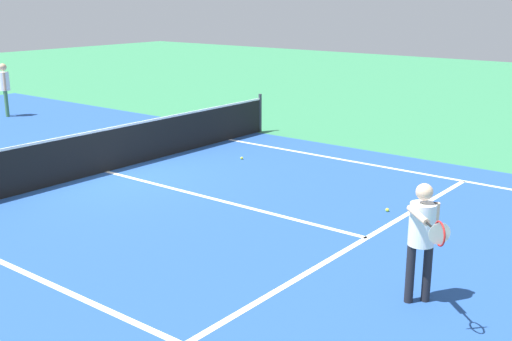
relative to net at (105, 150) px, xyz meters
name	(u,v)px	position (x,y,z in m)	size (l,w,h in m)	color
ground_plane	(107,172)	(0.00, 0.00, -0.49)	(60.00, 60.00, 0.00)	#337F51
court_surface_inbounds	(107,172)	(0.00, 0.00, -0.49)	(10.62, 24.40, 0.00)	#234C93
line_sideline_left	(155,332)	(-4.11, -5.95, -0.49)	(0.10, 11.89, 0.01)	white
line_sideline_right	(442,177)	(4.11, -5.95, -0.49)	(0.10, 11.89, 0.01)	white
line_service_near	(367,238)	(0.00, -6.40, -0.49)	(8.22, 0.10, 0.01)	white
line_center_service	(216,199)	(0.00, -3.20, -0.49)	(0.10, 6.40, 0.01)	white
net	(105,150)	(0.00, 0.00, 0.00)	(11.00, 0.09, 1.07)	#33383D
player_near	(422,231)	(-1.56, -7.97, 0.46)	(0.99, 0.78, 1.54)	black
player_far	(4,84)	(2.35, 7.81, 0.53)	(0.32, 0.38, 1.67)	#3F7247
tennis_ball_near_net	(242,158)	(2.67, -1.63, -0.46)	(0.07, 0.07, 0.07)	#CCE033
tennis_ball_mid_court	(387,210)	(1.37, -6.06, -0.46)	(0.07, 0.07, 0.07)	#CCE033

